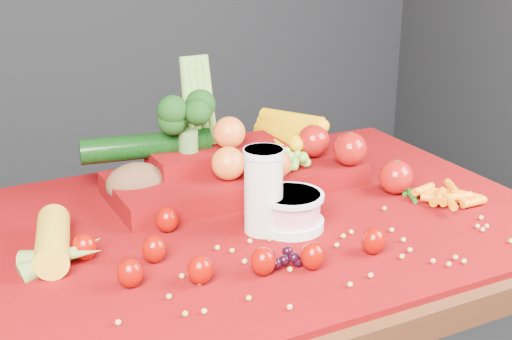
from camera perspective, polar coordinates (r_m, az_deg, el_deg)
name	(u,v)px	position (r m, az deg, el deg)	size (l,w,h in m)	color
table	(261,267)	(1.40, 0.38, -7.75)	(1.10, 0.80, 0.75)	#3A1C0D
red_cloth	(261,220)	(1.35, 0.39, -3.99)	(1.05, 0.75, 0.01)	#690303
milk_glass	(264,188)	(1.26, 0.60, -1.43)	(0.07, 0.07, 0.16)	beige
yogurt_bowl	(291,209)	(1.30, 2.78, -3.17)	(0.12, 0.12, 0.07)	silver
strawberry_scatter	(211,250)	(1.17, -3.64, -6.39)	(0.48, 0.28, 0.05)	#8D0E02
dark_grape_cluster	(282,260)	(1.17, 2.12, -7.19)	(0.06, 0.05, 0.03)	black
soybean_scatter	(316,259)	(1.19, 4.86, -7.07)	(0.84, 0.24, 0.01)	#A69347
corn_ear	(59,251)	(1.22, -15.48, -6.29)	(0.22, 0.25, 0.06)	yellow
potato	(136,183)	(1.42, -9.60, -1.04)	(0.12, 0.09, 0.08)	#53351E
baby_carrot_pile	(445,195)	(1.46, 14.92, -1.98)	(0.17, 0.17, 0.03)	orange
green_bean_pile	(402,187)	(1.51, 11.59, -1.32)	(0.14, 0.12, 0.01)	#1A5513
produce_mound	(241,160)	(1.48, -1.24, 0.81)	(0.61, 0.36, 0.27)	#690303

